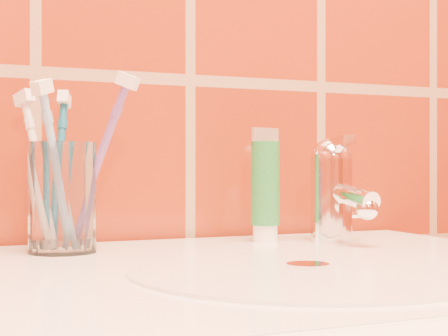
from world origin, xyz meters
name	(u,v)px	position (x,y,z in m)	size (l,w,h in m)	color
glass_tumbler	(63,197)	(-0.17, 1.11, 0.91)	(0.07, 0.07, 0.11)	white
toothpaste_tube	(265,188)	(0.06, 1.12, 0.91)	(0.04, 0.03, 0.13)	white
faucet	(333,186)	(0.14, 1.09, 0.91)	(0.05, 0.11, 0.12)	white
toothbrush_0	(57,170)	(-0.18, 1.09, 0.93)	(0.06, 0.05, 0.17)	#7CA9DD
toothbrush_1	(97,165)	(-0.14, 1.09, 0.94)	(0.07, 0.07, 0.18)	#67408A
toothbrush_2	(40,171)	(-0.19, 1.12, 0.93)	(0.05, 0.07, 0.17)	silver
toothbrush_3	(59,170)	(-0.17, 1.14, 0.93)	(0.04, 0.07, 0.17)	navy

